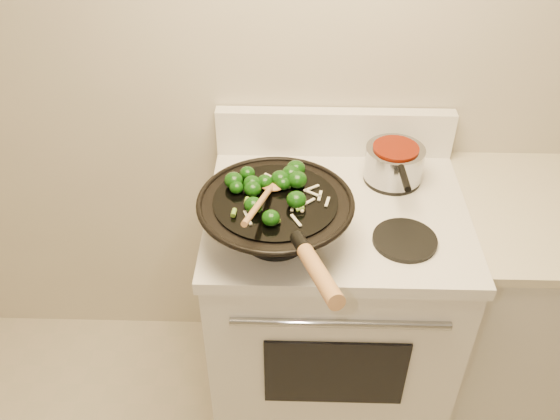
{
  "coord_description": "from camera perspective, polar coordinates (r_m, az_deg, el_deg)",
  "views": [
    {
      "loc": [
        -0.34,
        -0.22,
        2.02
      ],
      "look_at": [
        -0.37,
        1.01,
        1.03
      ],
      "focal_mm": 38.0,
      "sensor_mm": 36.0,
      "label": 1
    }
  ],
  "objects": [
    {
      "name": "wooden_spoon",
      "position": [
        1.54,
        -1.49,
        1.35
      ],
      "size": [
        0.1,
        0.28,
        0.09
      ],
      "color": "#AC7643",
      "rests_on": "wok"
    },
    {
      "name": "saucepan",
      "position": [
        1.88,
        10.93,
        4.55
      ],
      "size": [
        0.18,
        0.29,
        0.11
      ],
      "color": "#989AA1",
      "rests_on": "stove"
    },
    {
      "name": "stirfry",
      "position": [
        1.59,
        -0.75,
        2.4
      ],
      "size": [
        0.29,
        0.26,
        0.05
      ],
      "color": "#0D3709",
      "rests_on": "wok"
    },
    {
      "name": "stove",
      "position": [
        2.09,
        4.78,
        -9.39
      ],
      "size": [
        0.78,
        0.67,
        1.08
      ],
      "color": "white",
      "rests_on": "ground"
    },
    {
      "name": "wok",
      "position": [
        1.6,
        -0.38,
        -0.72
      ],
      "size": [
        0.42,
        0.69,
        0.26
      ],
      "color": "black",
      "rests_on": "stove"
    }
  ]
}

